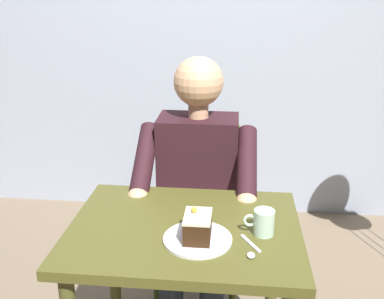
{
  "coord_description": "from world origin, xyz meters",
  "views": [
    {
      "loc": [
        -0.16,
        1.35,
        1.54
      ],
      "look_at": [
        -0.02,
        -0.1,
        1.0
      ],
      "focal_mm": 41.25,
      "sensor_mm": 36.0,
      "label": 1
    }
  ],
  "objects_px": {
    "cake_slice": "(198,226)",
    "coffee_cup": "(263,222)",
    "chair": "(199,207)",
    "seated_person": "(197,192)",
    "dining_table": "(185,256)",
    "dessert_spoon": "(251,250)"
  },
  "relations": [
    {
      "from": "seated_person",
      "to": "coffee_cup",
      "type": "distance_m",
      "value": 0.57
    },
    {
      "from": "dining_table",
      "to": "chair",
      "type": "xyz_separation_m",
      "value": [
        0.0,
        -0.63,
        -0.13
      ]
    },
    {
      "from": "seated_person",
      "to": "coffee_cup",
      "type": "relative_size",
      "value": 11.96
    },
    {
      "from": "seated_person",
      "to": "chair",
      "type": "bearing_deg",
      "value": -90.0
    },
    {
      "from": "seated_person",
      "to": "coffee_cup",
      "type": "xyz_separation_m",
      "value": [
        -0.27,
        0.49,
        0.13
      ]
    },
    {
      "from": "coffee_cup",
      "to": "chair",
      "type": "bearing_deg",
      "value": -67.66
    },
    {
      "from": "dessert_spoon",
      "to": "dining_table",
      "type": "bearing_deg",
      "value": -30.28
    },
    {
      "from": "chair",
      "to": "cake_slice",
      "type": "relative_size",
      "value": 7.26
    },
    {
      "from": "cake_slice",
      "to": "coffee_cup",
      "type": "xyz_separation_m",
      "value": [
        -0.22,
        -0.06,
        -0.01
      ]
    },
    {
      "from": "dining_table",
      "to": "cake_slice",
      "type": "height_order",
      "value": "cake_slice"
    },
    {
      "from": "dining_table",
      "to": "cake_slice",
      "type": "xyz_separation_m",
      "value": [
        -0.05,
        0.09,
        0.18
      ]
    },
    {
      "from": "seated_person",
      "to": "dessert_spoon",
      "type": "distance_m",
      "value": 0.64
    },
    {
      "from": "cake_slice",
      "to": "dining_table",
      "type": "bearing_deg",
      "value": -58.74
    },
    {
      "from": "cake_slice",
      "to": "coffee_cup",
      "type": "relative_size",
      "value": 1.17
    },
    {
      "from": "cake_slice",
      "to": "dessert_spoon",
      "type": "height_order",
      "value": "cake_slice"
    },
    {
      "from": "dining_table",
      "to": "dessert_spoon",
      "type": "xyz_separation_m",
      "value": [
        -0.23,
        0.13,
        0.13
      ]
    },
    {
      "from": "seated_person",
      "to": "coffee_cup",
      "type": "height_order",
      "value": "seated_person"
    },
    {
      "from": "chair",
      "to": "coffee_cup",
      "type": "height_order",
      "value": "chair"
    },
    {
      "from": "dining_table",
      "to": "coffee_cup",
      "type": "distance_m",
      "value": 0.32
    },
    {
      "from": "chair",
      "to": "dessert_spoon",
      "type": "relative_size",
      "value": 6.46
    },
    {
      "from": "seated_person",
      "to": "cake_slice",
      "type": "height_order",
      "value": "seated_person"
    },
    {
      "from": "chair",
      "to": "cake_slice",
      "type": "distance_m",
      "value": 0.79
    }
  ]
}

